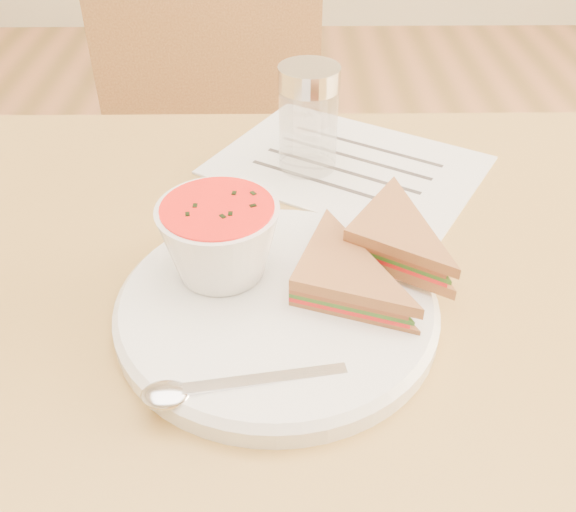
{
  "coord_description": "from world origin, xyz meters",
  "views": [
    {
      "loc": [
        -0.02,
        -0.47,
        1.14
      ],
      "look_at": [
        -0.01,
        -0.03,
        0.8
      ],
      "focal_mm": 40.0,
      "sensor_mm": 36.0,
      "label": 1
    }
  ],
  "objects_px": {
    "dining_table": "(295,497)",
    "condiment_shaker": "(308,120)",
    "plate": "(277,308)",
    "chair_far": "(232,236)",
    "soup_bowl": "(220,243)"
  },
  "relations": [
    {
      "from": "condiment_shaker",
      "to": "soup_bowl",
      "type": "bearing_deg",
      "value": -111.2
    },
    {
      "from": "dining_table",
      "to": "soup_bowl",
      "type": "xyz_separation_m",
      "value": [
        -0.07,
        -0.02,
        0.43
      ]
    },
    {
      "from": "dining_table",
      "to": "plate",
      "type": "xyz_separation_m",
      "value": [
        -0.02,
        -0.05,
        0.38
      ]
    },
    {
      "from": "soup_bowl",
      "to": "chair_far",
      "type": "bearing_deg",
      "value": 94.15
    },
    {
      "from": "soup_bowl",
      "to": "dining_table",
      "type": "bearing_deg",
      "value": 14.12
    },
    {
      "from": "chair_far",
      "to": "plate",
      "type": "distance_m",
      "value": 0.61
    },
    {
      "from": "plate",
      "to": "soup_bowl",
      "type": "xyz_separation_m",
      "value": [
        -0.05,
        0.04,
        0.04
      ]
    },
    {
      "from": "dining_table",
      "to": "soup_bowl",
      "type": "height_order",
      "value": "soup_bowl"
    },
    {
      "from": "dining_table",
      "to": "condiment_shaker",
      "type": "height_order",
      "value": "condiment_shaker"
    },
    {
      "from": "dining_table",
      "to": "plate",
      "type": "distance_m",
      "value": 0.39
    },
    {
      "from": "chair_far",
      "to": "condiment_shaker",
      "type": "bearing_deg",
      "value": 102.42
    },
    {
      "from": "plate",
      "to": "soup_bowl",
      "type": "distance_m",
      "value": 0.08
    },
    {
      "from": "chair_far",
      "to": "plate",
      "type": "height_order",
      "value": "chair_far"
    },
    {
      "from": "dining_table",
      "to": "chair_far",
      "type": "relative_size",
      "value": 1.1
    },
    {
      "from": "dining_table",
      "to": "chair_far",
      "type": "distance_m",
      "value": 0.49
    }
  ]
}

